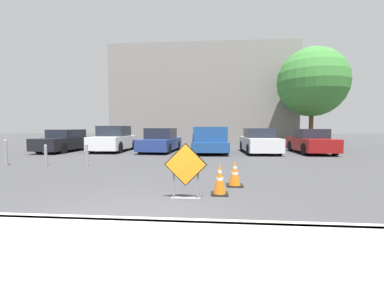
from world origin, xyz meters
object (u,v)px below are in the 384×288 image
(traffic_cone_second, at_px, (235,174))
(parked_car_nearest, at_px, (66,141))
(parked_car_second, at_px, (114,140))
(parked_car_fourth, at_px, (259,142))
(pickup_truck, at_px, (209,141))
(bollard_nearest, at_px, (87,154))
(parked_car_third, at_px, (161,141))
(bollard_third, at_px, (6,152))
(road_closed_sign, at_px, (186,170))
(bollard_second, at_px, (46,154))
(parked_car_fifth, at_px, (311,142))
(traffic_cone_nearest, at_px, (220,179))

(traffic_cone_second, bearing_deg, parked_car_nearest, 138.47)
(parked_car_second, bearing_deg, parked_car_fourth, 178.27)
(parked_car_second, relative_size, pickup_truck, 0.74)
(bollard_nearest, bearing_deg, parked_car_third, 75.02)
(bollard_third, bearing_deg, pickup_truck, 36.02)
(traffic_cone_second, xyz_separation_m, parked_car_second, (-7.08, 9.33, 0.42))
(parked_car_nearest, relative_size, pickup_truck, 0.84)
(parked_car_third, bearing_deg, bollard_third, 54.62)
(road_closed_sign, relative_size, bollard_third, 1.16)
(bollard_second, bearing_deg, bollard_third, 180.00)
(parked_car_third, height_order, bollard_third, parked_car_third)
(parked_car_fourth, xyz_separation_m, bollard_nearest, (-7.91, -6.00, -0.21))
(parked_car_nearest, xyz_separation_m, bollard_nearest, (4.49, -6.02, -0.18))
(bollard_second, bearing_deg, parked_car_fourth, 31.85)
(pickup_truck, relative_size, parked_car_fifth, 1.35)
(bollard_nearest, bearing_deg, pickup_truck, 51.41)
(bollard_nearest, bearing_deg, bollard_second, -180.00)
(traffic_cone_second, xyz_separation_m, parked_car_nearest, (-10.18, 9.01, 0.33))
(parked_car_third, bearing_deg, traffic_cone_nearest, 112.77)
(road_closed_sign, bearing_deg, parked_car_nearest, 130.89)
(parked_car_third, relative_size, parked_car_fourth, 1.10)
(traffic_cone_nearest, xyz_separation_m, bollard_second, (-7.01, 3.92, 0.10))
(parked_car_fifth, xyz_separation_m, bollard_second, (-12.75, -6.14, -0.22))
(parked_car_second, relative_size, bollard_third, 3.80)
(parked_car_nearest, xyz_separation_m, bollard_third, (0.99, -6.02, -0.10))
(parked_car_third, xyz_separation_m, pickup_truck, (3.12, -0.34, 0.03))
(parked_car_fifth, relative_size, bollard_second, 4.66)
(parked_car_third, relative_size, bollard_third, 4.22)
(traffic_cone_second, distance_m, parked_car_second, 11.72)
(parked_car_nearest, height_order, bollard_second, parked_car_nearest)
(parked_car_second, xyz_separation_m, parked_car_fifth, (12.39, -0.20, -0.07))
(road_closed_sign, height_order, bollard_second, road_closed_sign)
(road_closed_sign, distance_m, traffic_cone_second, 1.84)
(traffic_cone_nearest, bearing_deg, traffic_cone_second, 65.19)
(parked_car_nearest, xyz_separation_m, pickup_truck, (9.32, 0.03, 0.05))
(bollard_third, bearing_deg, traffic_cone_second, -18.04)
(parked_car_third, relative_size, parked_car_fifth, 1.11)
(parked_car_second, bearing_deg, road_closed_sign, 119.23)
(bollard_nearest, xyz_separation_m, bollard_third, (-3.49, 0.00, 0.08))
(traffic_cone_second, distance_m, bollard_third, 9.66)
(parked_car_fifth, bearing_deg, traffic_cone_nearest, 59.51)
(parked_car_fourth, xyz_separation_m, bollard_third, (-11.40, -6.00, -0.13))
(bollard_third, bearing_deg, bollard_second, -0.00)
(parked_car_nearest, distance_m, pickup_truck, 9.32)
(traffic_cone_nearest, distance_m, bollard_third, 9.59)
(parked_car_second, distance_m, parked_car_fourth, 9.30)
(road_closed_sign, xyz_separation_m, parked_car_nearest, (-8.99, 10.38, 0.01))
(pickup_truck, distance_m, parked_car_fifth, 6.18)
(parked_car_fourth, xyz_separation_m, bollard_second, (-9.65, -6.00, -0.23))
(parked_car_second, xyz_separation_m, parked_car_third, (3.10, 0.06, -0.07))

